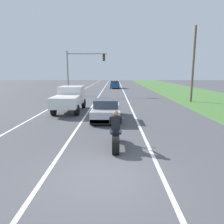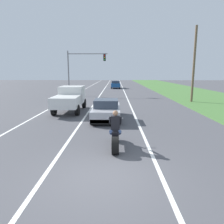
% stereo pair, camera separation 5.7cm
% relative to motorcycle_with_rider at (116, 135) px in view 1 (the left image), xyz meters
% --- Properties ---
extents(ground_plane, '(160.00, 160.00, 0.00)m').
position_rel_motorcycle_with_rider_xyz_m(ground_plane, '(-0.38, -2.41, -0.59)').
color(ground_plane, '#4C4C51').
extents(lane_stripe_left_solid, '(0.14, 120.00, 0.01)m').
position_rel_motorcycle_with_rider_xyz_m(lane_stripe_left_solid, '(-5.78, 17.59, -0.59)').
color(lane_stripe_left_solid, white).
rests_on(lane_stripe_left_solid, ground).
extents(lane_stripe_right_solid, '(0.14, 120.00, 0.01)m').
position_rel_motorcycle_with_rider_xyz_m(lane_stripe_right_solid, '(1.42, 17.59, -0.59)').
color(lane_stripe_right_solid, white).
rests_on(lane_stripe_right_solid, ground).
extents(lane_stripe_centre_dashed, '(0.14, 120.00, 0.01)m').
position_rel_motorcycle_with_rider_xyz_m(lane_stripe_centre_dashed, '(-2.18, 17.59, -0.59)').
color(lane_stripe_centre_dashed, white).
rests_on(lane_stripe_centre_dashed, ground).
extents(grass_verge_right, '(10.00, 120.00, 0.06)m').
position_rel_motorcycle_with_rider_xyz_m(grass_verge_right, '(11.54, 17.59, -0.56)').
color(grass_verge_right, '#477538').
rests_on(grass_verge_right, ground).
extents(motorcycle_with_rider, '(0.70, 2.21, 1.62)m').
position_rel_motorcycle_with_rider_xyz_m(motorcycle_with_rider, '(0.00, 0.00, 0.00)').
color(motorcycle_with_rider, black).
rests_on(motorcycle_with_rider, ground).
extents(sports_car_silver, '(1.84, 4.30, 1.37)m').
position_rel_motorcycle_with_rider_xyz_m(sports_car_silver, '(-0.62, 5.58, 0.04)').
color(sports_car_silver, '#B7B7BC').
rests_on(sports_car_silver, ground).
extents(pickup_truck_left_lane_white, '(2.02, 4.80, 1.98)m').
position_rel_motorcycle_with_rider_xyz_m(pickup_truck_left_lane_white, '(-3.69, 8.41, 0.51)').
color(pickup_truck_left_lane_white, silver).
rests_on(pickup_truck_left_lane_white, ground).
extents(traffic_light_mast_near, '(5.47, 0.34, 6.00)m').
position_rel_motorcycle_with_rider_xyz_m(traffic_light_mast_near, '(-4.76, 20.75, 3.46)').
color(traffic_light_mast_near, gray).
rests_on(traffic_light_mast_near, ground).
extents(utility_pole_roadside, '(0.24, 0.24, 7.77)m').
position_rel_motorcycle_with_rider_xyz_m(utility_pole_roadside, '(8.08, 13.90, 3.29)').
color(utility_pole_roadside, brown).
rests_on(utility_pole_roadside, ground).
extents(distant_car_far_ahead, '(1.80, 4.00, 1.50)m').
position_rel_motorcycle_with_rider_xyz_m(distant_car_far_ahead, '(-0.01, 33.52, 0.18)').
color(distant_car_far_ahead, '#194C8C').
rests_on(distant_car_far_ahead, ground).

